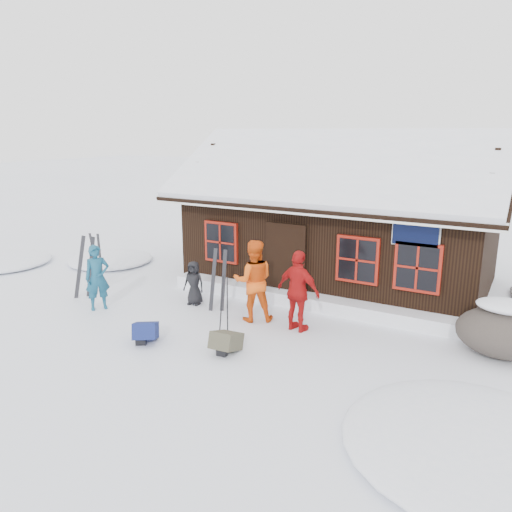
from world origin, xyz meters
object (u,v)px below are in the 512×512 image
(skier_orange_right, at_px, (298,291))
(ski_pair_left, at_px, (85,268))
(skier_teal, at_px, (97,278))
(skier_crouched, at_px, (194,283))
(backpack_olive, at_px, (226,345))
(boulder, at_px, (504,331))
(backpack_blue, at_px, (146,334))
(ski_poles, at_px, (224,308))
(skier_orange_left, at_px, (253,281))

(skier_orange_right, distance_m, ski_pair_left, 5.93)
(skier_teal, distance_m, skier_orange_right, 5.05)
(skier_crouched, relative_size, backpack_olive, 1.80)
(boulder, xyz_separation_m, backpack_blue, (-6.57, -2.96, -0.36))
(ski_poles, height_order, backpack_olive, ski_poles)
(skier_crouched, bearing_deg, backpack_olive, -49.14)
(skier_orange_left, distance_m, ski_pair_left, 4.77)
(ski_poles, bearing_deg, skier_orange_right, 45.47)
(skier_orange_right, xyz_separation_m, ski_poles, (-1.17, -1.19, -0.23))
(skier_teal, bearing_deg, backpack_olive, -63.84)
(skier_orange_right, xyz_separation_m, backpack_olive, (-0.75, -1.76, -0.74))
(ski_pair_left, distance_m, backpack_blue, 3.74)
(skier_crouched, height_order, ski_pair_left, ski_pair_left)
(skier_orange_right, relative_size, backpack_olive, 2.90)
(ski_poles, bearing_deg, ski_pair_left, 174.12)
(skier_crouched, distance_m, backpack_blue, 2.52)
(skier_teal, bearing_deg, skier_orange_right, -42.38)
(skier_crouched, bearing_deg, skier_teal, -149.36)
(skier_crouched, bearing_deg, skier_orange_left, -13.80)
(skier_crouched, xyz_separation_m, ski_pair_left, (-2.84, -0.97, 0.25))
(backpack_blue, xyz_separation_m, backpack_olive, (1.76, 0.40, 0.00))
(ski_poles, relative_size, backpack_olive, 2.29)
(skier_teal, height_order, backpack_blue, skier_teal)
(skier_teal, xyz_separation_m, backpack_blue, (2.39, -0.96, -0.65))
(backpack_blue, height_order, backpack_olive, backpack_olive)
(boulder, relative_size, ski_poles, 1.24)
(skier_crouched, distance_m, ski_pair_left, 3.01)
(skier_orange_right, relative_size, boulder, 1.02)
(ski_poles, bearing_deg, boulder, 20.78)
(ski_pair_left, distance_m, backpack_olive, 5.28)
(skier_crouched, bearing_deg, ski_poles, -45.36)
(skier_orange_right, bearing_deg, backpack_blue, 50.76)
(skier_orange_right, bearing_deg, ski_pair_left, 16.79)
(skier_orange_right, distance_m, backpack_olive, 2.06)
(skier_teal, relative_size, backpack_olive, 2.59)
(skier_orange_left, relative_size, backpack_olive, 3.06)
(ski_poles, xyz_separation_m, backpack_olive, (0.41, -0.57, -0.51))
(backpack_olive, bearing_deg, boulder, 23.59)
(backpack_blue, bearing_deg, skier_orange_right, 7.59)
(skier_crouched, relative_size, boulder, 0.63)
(skier_teal, distance_m, backpack_olive, 4.24)
(skier_orange_right, relative_size, ski_poles, 1.27)
(skier_orange_left, relative_size, skier_orange_right, 1.05)
(skier_orange_left, distance_m, skier_orange_right, 1.18)
(skier_teal, relative_size, skier_crouched, 1.44)
(skier_teal, relative_size, boulder, 0.91)
(boulder, distance_m, backpack_olive, 5.46)
(skier_orange_left, bearing_deg, boulder, 155.79)
(skier_crouched, bearing_deg, boulder, -3.41)
(boulder, distance_m, ski_poles, 5.59)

